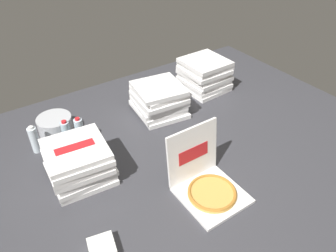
{
  "coord_description": "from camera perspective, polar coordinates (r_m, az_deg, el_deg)",
  "views": [
    {
      "loc": [
        -1.09,
        -1.46,
        1.54
      ],
      "look_at": [
        -0.03,
        0.1,
        0.14
      ],
      "focal_mm": 34.23,
      "sensor_mm": 36.0,
      "label": 1
    }
  ],
  "objects": [
    {
      "name": "ground_plane",
      "position": [
        2.39,
        2.03,
        -3.79
      ],
      "size": [
        3.2,
        2.4,
        0.02
      ],
      "primitive_type": "cube",
      "color": "#38383D"
    },
    {
      "name": "open_pizza_box",
      "position": [
        2.03,
        6.89,
        -9.93
      ],
      "size": [
        0.38,
        0.43,
        0.39
      ],
      "color": "white",
      "rests_on": "ground_plane"
    },
    {
      "name": "pizza_stack_right_near",
      "position": [
        2.67,
        -1.58,
        4.72
      ],
      "size": [
        0.44,
        0.45,
        0.26
      ],
      "color": "white",
      "rests_on": "ground_plane"
    },
    {
      "name": "pizza_stack_left_near",
      "position": [
        2.14,
        -15.6,
        -6.29
      ],
      "size": [
        0.42,
        0.43,
        0.26
      ],
      "color": "white",
      "rests_on": "ground_plane"
    },
    {
      "name": "pizza_stack_right_mid",
      "position": [
        3.04,
        6.53,
        9.08
      ],
      "size": [
        0.41,
        0.42,
        0.3
      ],
      "color": "white",
      "rests_on": "ground_plane"
    },
    {
      "name": "ice_bucket",
      "position": [
        2.63,
        -19.43,
        0.17
      ],
      "size": [
        0.26,
        0.26,
        0.14
      ],
      "primitive_type": "cylinder",
      "color": "#B7BABF",
      "rests_on": "ground_plane"
    },
    {
      "name": "water_bottle_0",
      "position": [
        2.47,
        -22.69,
        -2.25
      ],
      "size": [
        0.06,
        0.06,
        0.22
      ],
      "color": "white",
      "rests_on": "ground_plane"
    },
    {
      "name": "water_bottle_1",
      "position": [
        2.45,
        -15.45,
        -0.82
      ],
      "size": [
        0.06,
        0.06,
        0.22
      ],
      "color": "silver",
      "rests_on": "ground_plane"
    },
    {
      "name": "water_bottle_2",
      "position": [
        2.45,
        -17.6,
        -1.3
      ],
      "size": [
        0.06,
        0.06,
        0.22
      ],
      "color": "silver",
      "rests_on": "ground_plane"
    },
    {
      "name": "napkin_pile",
      "position": [
        1.83,
        -11.68,
        -20.46
      ],
      "size": [
        0.16,
        0.16,
        0.06
      ],
      "primitive_type": "cube",
      "rotation": [
        0.0,
        0.0,
        -0.21
      ],
      "color": "white",
      "rests_on": "ground_plane"
    }
  ]
}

